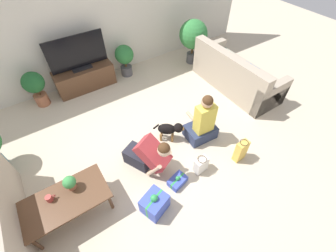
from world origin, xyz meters
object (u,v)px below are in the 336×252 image
object	(u,v)px
potted_plant_corner_right	(193,36)
person_kneeling	(148,155)
gift_bag_b	(201,165)
dog	(170,129)
person_sitting	(202,123)
gift_bag_a	(241,151)
tabletop_plant	(70,183)
sofa_right	(235,75)
gift_box_a	(155,204)
potted_plant_back_right	(125,57)
coffee_table	(66,201)
mug	(49,198)
gift_box_b	(177,181)
tv	(78,55)
potted_plant_back_left	(35,86)
tv_console	(85,78)

from	to	relation	value
potted_plant_corner_right	person_kneeling	size ratio (longest dim) A/B	1.29
gift_bag_b	dog	bearing A→B (deg)	93.21
person_sitting	gift_bag_a	size ratio (longest dim) A/B	2.27
potted_plant_corner_right	tabletop_plant	size ratio (longest dim) A/B	4.82
sofa_right	gift_box_a	bearing A→B (deg)	116.25
gift_box_a	potted_plant_back_right	bearing A→B (deg)	70.31
person_sitting	tabletop_plant	xyz separation A→B (m)	(-2.25, 0.01, 0.18)
potted_plant_corner_right	gift_bag_b	distance (m)	3.30
coffee_table	potted_plant_corner_right	xyz separation A→B (m)	(3.80, 2.23, 0.33)
mug	tabletop_plant	distance (m)	0.30
potted_plant_back_right	person_kneeling	distance (m)	2.73
gift_box_b	person_sitting	bearing A→B (deg)	31.00
person_sitting	dog	xyz separation A→B (m)	(-0.49, 0.27, -0.10)
person_sitting	gift_bag_b	size ratio (longest dim) A/B	3.22
coffee_table	potted_plant_back_right	world-z (taller)	potted_plant_back_right
potted_plant_corner_right	gift_bag_b	world-z (taller)	potted_plant_corner_right
tv	gift_bag_b	distance (m)	3.30
potted_plant_back_right	tv	bearing A→B (deg)	177.07
gift_bag_b	gift_box_a	bearing A→B (deg)	-171.48
tv	gift_bag_a	world-z (taller)	tv
potted_plant_back_right	gift_box_b	distance (m)	3.17
potted_plant_back_right	mug	distance (m)	3.43
coffee_table	potted_plant_back_right	size ratio (longest dim) A/B	1.47
potted_plant_back_right	person_sitting	size ratio (longest dim) A/B	0.75
potted_plant_back_left	gift_bag_a	distance (m)	4.07
coffee_table	dog	bearing A→B (deg)	11.28
tabletop_plant	coffee_table	bearing A→B (deg)	-141.10
potted_plant_corner_right	tabletop_plant	world-z (taller)	potted_plant_corner_right
dog	gift_bag_b	bearing A→B (deg)	-138.18
coffee_table	mug	xyz separation A→B (m)	(-0.15, 0.09, 0.09)
dog	gift_bag_a	distance (m)	1.24
potted_plant_back_right	person_sitting	world-z (taller)	person_sitting
gift_box_b	coffee_table	bearing A→B (deg)	163.99
coffee_table	gift_bag_b	distance (m)	2.00
tv_console	tabletop_plant	size ratio (longest dim) A/B	5.62
tabletop_plant	gift_bag_b	bearing A→B (deg)	-17.11
tv	gift_bag_a	bearing A→B (deg)	-66.30
potted_plant_back_left	mug	xyz separation A→B (m)	(-0.35, -2.55, -0.01)
tv_console	potted_plant_corner_right	bearing A→B (deg)	-9.96
tv_console	gift_bag_a	world-z (taller)	tv_console
sofa_right	potted_plant_back_right	bearing A→B (deg)	45.42
potted_plant_corner_right	person_sitting	world-z (taller)	potted_plant_corner_right
sofa_right	potted_plant_back_right	world-z (taller)	sofa_right
person_sitting	coffee_table	bearing A→B (deg)	7.05
tv	potted_plant_back_left	bearing A→B (deg)	-177.07
tv_console	sofa_right	bearing A→B (deg)	-33.29
potted_plant_back_left	mug	world-z (taller)	potted_plant_back_left
coffee_table	gift_box_b	size ratio (longest dim) A/B	3.34
sofa_right	person_kneeling	world-z (taller)	sofa_right
tv_console	person_kneeling	size ratio (longest dim) A/B	1.50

